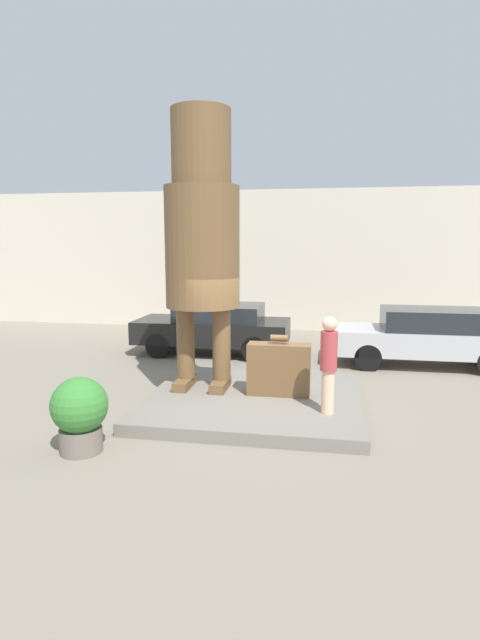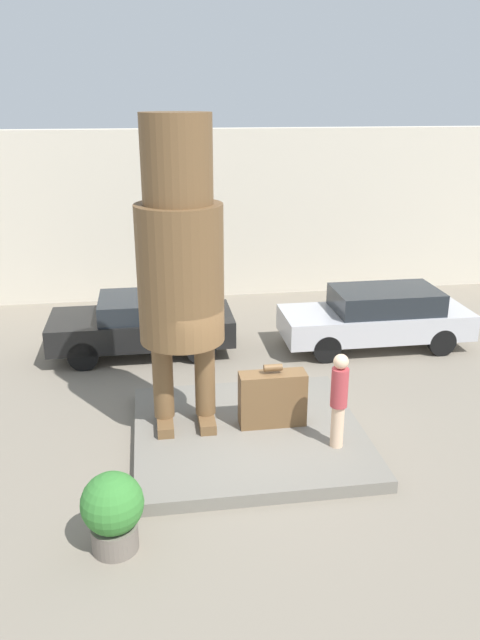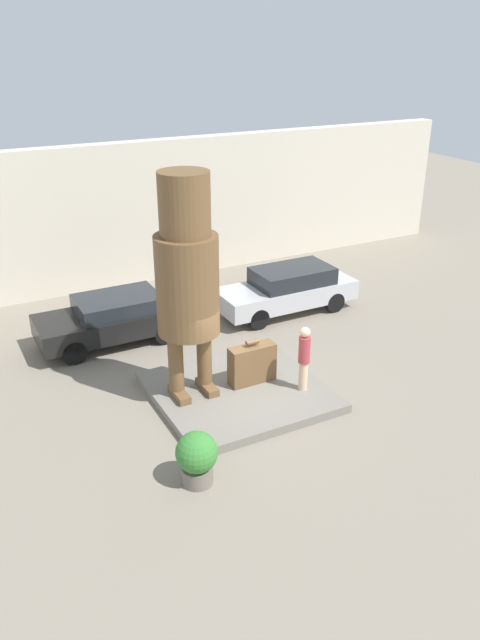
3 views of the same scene
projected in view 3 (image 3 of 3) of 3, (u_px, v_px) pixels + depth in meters
name	position (u px, v px, depth m)	size (l,w,h in m)	color
ground_plane	(239.00, 396.00, 15.89)	(60.00, 60.00, 0.00)	gray
pedestal	(239.00, 392.00, 15.84)	(4.13, 3.96, 0.23)	slate
building_backdrop	(120.00, 216.00, 22.13)	(28.00, 0.60, 5.05)	beige
statue_figure	(187.00, 271.00, 14.30)	(1.49, 1.49, 5.49)	brown
giant_suitcase	(252.00, 364.00, 15.88)	(1.22, 0.42, 1.20)	brown
tourist	(304.00, 356.00, 15.36)	(0.29, 0.29, 1.72)	beige
parked_car_black	(113.00, 318.00, 18.36)	(4.36, 1.84, 1.44)	black
parked_car_silver	(288.00, 289.00, 20.40)	(4.64, 1.71, 1.50)	#B7B7BC
planter_pot	(197.00, 457.00, 12.55)	(0.87, 0.87, 1.18)	#70665B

